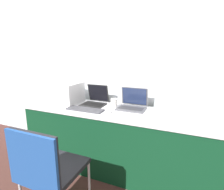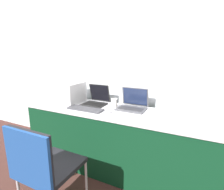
% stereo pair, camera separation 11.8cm
% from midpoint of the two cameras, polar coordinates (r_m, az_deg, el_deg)
% --- Properties ---
extents(ground_plane, '(14.00, 14.00, 0.00)m').
position_cam_midpoint_polar(ground_plane, '(2.22, 0.65, -27.22)').
color(ground_plane, '#472823').
extents(wall_back, '(8.00, 0.05, 2.60)m').
position_cam_midpoint_polar(wall_back, '(2.39, 8.49, 9.70)').
color(wall_back, silver).
rests_on(wall_back, ground_plane).
extents(table, '(2.43, 0.64, 0.78)m').
position_cam_midpoint_polar(table, '(2.24, 4.20, -14.83)').
color(table, '#0C381E').
rests_on(table, ground_plane).
extents(printer, '(0.46, 0.38, 0.28)m').
position_cam_midpoint_polar(printer, '(2.53, -13.70, 1.15)').
color(printer, silver).
rests_on(printer, table).
extents(laptop_left, '(0.30, 0.32, 0.26)m').
position_cam_midpoint_polar(laptop_left, '(2.36, -3.83, -1.68)').
color(laptop_left, black).
rests_on(laptop_left, table).
extents(laptop_right, '(0.34, 0.29, 0.25)m').
position_cam_midpoint_polar(laptop_right, '(2.19, 8.28, -3.06)').
color(laptop_right, '#4C4C51').
rests_on(laptop_right, table).
extents(external_keyboard, '(0.46, 0.15, 0.02)m').
position_cam_midpoint_polar(external_keyboard, '(2.15, -7.22, -4.55)').
color(external_keyboard, '#3D3D42').
rests_on(external_keyboard, table).
extents(coffee_cup, '(0.08, 0.08, 0.11)m').
position_cam_midpoint_polar(coffee_cup, '(2.23, 2.27, -2.60)').
color(coffee_cup, white).
rests_on(coffee_cup, table).
extents(mouse, '(0.06, 0.05, 0.04)m').
position_cam_midpoint_polar(mouse, '(2.02, 0.67, -5.36)').
color(mouse, silver).
rests_on(mouse, table).
extents(metal_pitcher, '(0.11, 0.11, 0.28)m').
position_cam_midpoint_polar(metal_pitcher, '(2.13, 33.96, -3.73)').
color(metal_pitcher, silver).
rests_on(metal_pitcher, table).
extents(chair, '(0.48, 0.49, 0.88)m').
position_cam_midpoint_polar(chair, '(1.66, -20.18, -20.12)').
color(chair, black).
rests_on(chair, ground_plane).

